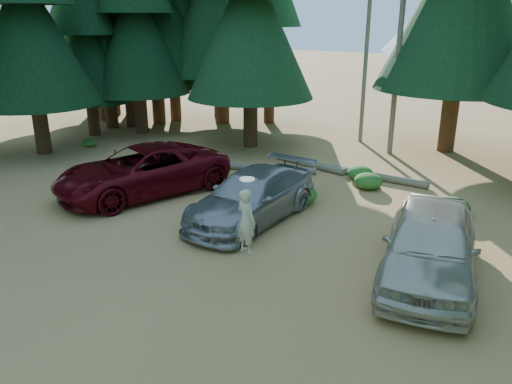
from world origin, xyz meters
TOP-DOWN VIEW (x-y plane):
  - ground at (0.00, 0.00)m, footprint 160.00×160.00m
  - forest_belt_north at (0.00, 15.00)m, footprint 36.00×7.00m
  - snag_front at (0.80, 14.50)m, footprint 0.24×0.24m
  - snag_back at (-1.20, 16.00)m, footprint 0.20×0.20m
  - red_pickup at (-4.84, 4.36)m, footprint 4.65×6.70m
  - silver_minivan_center at (-0.27, 4.36)m, footprint 2.29×5.29m
  - silver_minivan_right at (5.27, 3.51)m, footprint 3.03×5.51m
  - frisbee_player at (1.27, 1.69)m, footprint 0.70×0.56m
  - log_left at (-2.50, 8.99)m, footprint 3.85×1.60m
  - log_mid at (-1.33, 10.50)m, footprint 3.51×1.05m
  - log_right at (1.39, 10.31)m, footprint 4.51×0.46m
  - shrub_far_left at (-6.68, 8.34)m, footprint 0.99×0.99m
  - shrub_left at (-5.70, 7.39)m, footprint 0.79×0.79m
  - shrub_center_left at (0.31, 6.46)m, footprint 1.16×1.16m
  - shrub_center_right at (1.09, 10.00)m, footprint 0.98×0.98m
  - shrub_right at (1.72, 9.14)m, footprint 1.03×1.03m
  - shrub_far_right at (4.92, 7.94)m, footprint 1.11×1.11m
  - shrub_edge_west at (-11.93, 7.95)m, footprint 0.72×0.72m

SIDE VIEW (x-z plane):
  - ground at x=0.00m, z-range 0.00..0.00m
  - forest_belt_north at x=0.00m, z-range -11.00..11.00m
  - log_left at x=-2.50m, z-range 0.00..0.28m
  - log_right at x=1.39m, z-range 0.00..0.29m
  - log_mid at x=-1.33m, z-range 0.00..0.29m
  - shrub_edge_west at x=-11.93m, z-range 0.00..0.40m
  - shrub_left at x=-5.70m, z-range 0.00..0.43m
  - shrub_center_right at x=1.09m, z-range 0.00..0.54m
  - shrub_far_left at x=-6.68m, z-range 0.00..0.54m
  - shrub_right at x=1.72m, z-range 0.00..0.57m
  - shrub_far_right at x=4.92m, z-range 0.00..0.61m
  - shrub_center_left at x=0.31m, z-range 0.00..0.64m
  - silver_minivan_center at x=-0.27m, z-range 0.00..1.51m
  - red_pickup at x=-4.84m, z-range 0.00..1.70m
  - silver_minivan_right at x=5.27m, z-range 0.00..1.78m
  - frisbee_player at x=1.27m, z-range 0.28..2.20m
  - snag_back at x=-1.20m, z-range 0.00..10.00m
  - snag_front at x=0.80m, z-range 0.00..12.00m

